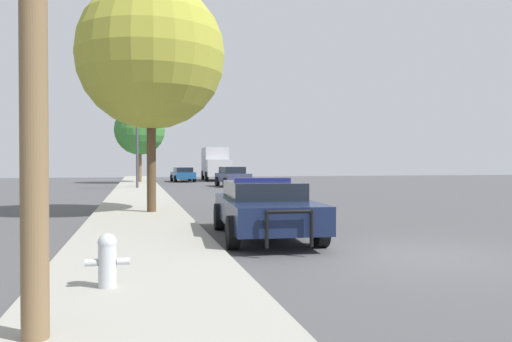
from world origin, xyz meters
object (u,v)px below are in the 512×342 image
police_car (264,207)px  fire_hydrant (107,259)px  tree_sidewalk_far (140,130)px  traffic_light (156,128)px  tree_sidewalk_near (151,56)px  car_background_distant (183,174)px  box_truck (215,163)px  car_background_oncoming (233,176)px

police_car → fire_hydrant: bearing=58.5°
tree_sidewalk_far → police_car: bearing=-85.3°
traffic_light → tree_sidewalk_near: (-0.77, -16.61, 1.25)m
fire_hydrant → car_background_distant: car_background_distant is taller
fire_hydrant → car_background_distant: (4.59, 40.36, 0.21)m
traffic_light → box_truck: 17.75m
police_car → tree_sidewalk_near: (-2.45, 5.60, 4.62)m
car_background_oncoming → tree_sidewalk_near: (-6.48, -19.51, 4.56)m
tree_sidewalk_near → tree_sidewalk_far: size_ratio=1.16×
traffic_light → car_background_distant: 14.24m
box_truck → police_car: bearing=85.7°
box_truck → tree_sidewalk_far: 9.92m
fire_hydrant → traffic_light: size_ratio=0.12×
car_background_distant → tree_sidewalk_far: tree_sidewalk_far is taller
box_truck → tree_sidewalk_near: size_ratio=1.01×
fire_hydrant → box_truck: bearing=79.4°
car_background_distant → car_background_oncoming: bearing=-78.6°
traffic_light → box_truck: (6.49, 16.36, -2.34)m
box_truck → tree_sidewalk_far: bearing=40.8°
police_car → traffic_light: 22.53m
car_background_oncoming → box_truck: (0.78, 13.46, 0.97)m
fire_hydrant → tree_sidewalk_near: 11.36m
box_truck → tree_sidewalk_near: 33.95m
car_background_oncoming → car_background_distant: size_ratio=0.88×
fire_hydrant → tree_sidewalk_near: size_ratio=0.09×
traffic_light → car_background_distant: bearing=77.6°
police_car → traffic_light: traffic_light is taller
car_background_distant → tree_sidewalk_far: size_ratio=0.71×
police_car → box_truck: size_ratio=0.66×
tree_sidewalk_far → box_truck: bearing=38.0°
police_car → traffic_light: bearing=-81.7°
traffic_light → car_background_oncoming: traffic_light is taller
police_car → tree_sidewalk_far: 33.06m
car_background_oncoming → box_truck: bearing=-97.6°
car_background_oncoming → box_truck: size_ratio=0.53×
traffic_light → box_truck: size_ratio=0.74×
car_background_oncoming → tree_sidewalk_far: (-6.70, 7.62, 3.83)m
tree_sidewalk_near → traffic_light: bearing=87.4°
traffic_light → car_background_distant: traffic_light is taller
car_background_distant → box_truck: bearing=35.9°
fire_hydrant → tree_sidewalk_far: tree_sidewalk_far is taller
police_car → tree_sidewalk_near: 7.67m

